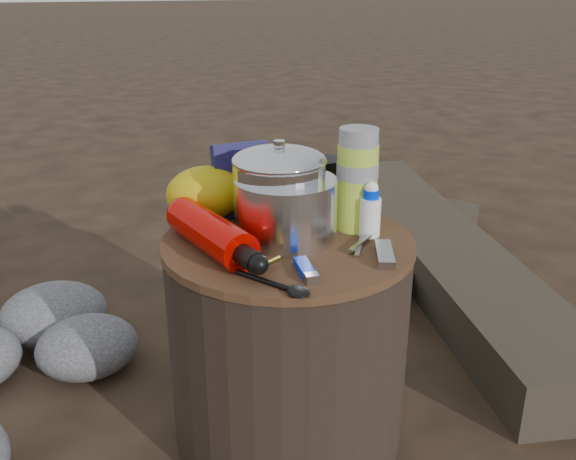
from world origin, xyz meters
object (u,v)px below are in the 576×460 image
object	(u,v)px
fuel_bottle	(211,233)
travel_mug	(323,185)
log_main	(438,251)
stump	(288,339)
camping_pot	(279,191)
thermos	(357,180)

from	to	relation	value
fuel_bottle	travel_mug	world-z (taller)	travel_mug
fuel_bottle	travel_mug	xyz separation A→B (m)	(0.29, 0.14, 0.02)
log_main	travel_mug	bearing A→B (deg)	-132.22
fuel_bottle	log_main	bearing A→B (deg)	19.41
fuel_bottle	travel_mug	bearing A→B (deg)	11.95
log_main	fuel_bottle	distance (m)	1.19
stump	log_main	size ratio (longest dim) A/B	0.29
log_main	camping_pot	distance (m)	1.07
thermos	travel_mug	xyz separation A→B (m)	(-0.02, 0.12, -0.05)
stump	travel_mug	distance (m)	0.34
log_main	travel_mug	world-z (taller)	travel_mug
log_main	camping_pot	xyz separation A→B (m)	(-0.77, -0.57, 0.48)
fuel_bottle	thermos	distance (m)	0.32
stump	camping_pot	world-z (taller)	camping_pot
log_main	travel_mug	xyz separation A→B (m)	(-0.64, -0.47, 0.45)
stump	thermos	size ratio (longest dim) A/B	2.41
stump	thermos	world-z (taller)	thermos
camping_pot	thermos	xyz separation A→B (m)	(0.16, -0.02, 0.01)
log_main	fuel_bottle	size ratio (longest dim) A/B	5.69
log_main	travel_mug	distance (m)	0.91
stump	camping_pot	xyz separation A→B (m)	(-0.01, 0.03, 0.32)
log_main	camping_pot	world-z (taller)	camping_pot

